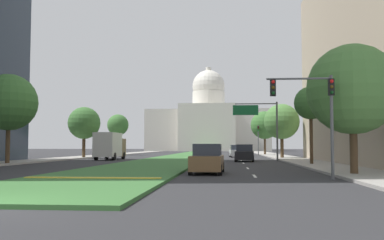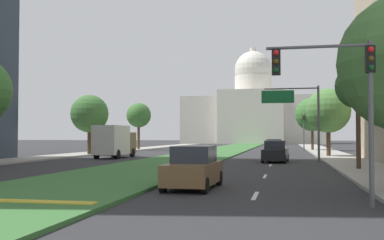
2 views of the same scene
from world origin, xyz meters
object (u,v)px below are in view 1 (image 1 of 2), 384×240
street_tree_right_far (282,122)px  sedan_midblock (245,154)px  traffic_light_near_right (314,103)px  sedan_distant (237,152)px  street_tree_right_mid (311,104)px  street_tree_right_distant (265,125)px  street_tree_right_near (352,89)px  capitol_building (208,125)px  overhead_guide_sign (261,119)px  street_tree_left_mid (9,102)px  box_truck_delivery (110,146)px  traffic_light_far_right (258,136)px  street_tree_left_distant (118,125)px  sedan_lead_stopped (207,160)px  street_tree_left_far (84,123)px

street_tree_right_far → sedan_midblock: (-5.16, -9.96, -3.93)m
traffic_light_near_right → sedan_distant: (-3.10, 40.40, -2.96)m
street_tree_right_mid → street_tree_right_distant: 39.10m
street_tree_right_near → street_tree_right_far: bearing=90.0°
capitol_building → traffic_light_near_right: (10.72, -116.98, -4.75)m
overhead_guide_sign → street_tree_right_distant: street_tree_right_distant is taller
street_tree_left_mid → street_tree_right_far: size_ratio=1.13×
street_tree_right_far → box_truck_delivery: bearing=-164.3°
traffic_light_near_right → street_tree_right_near: 3.79m
overhead_guide_sign → street_tree_right_near: size_ratio=0.89×
traffic_light_far_right → box_truck_delivery: size_ratio=0.81×
street_tree_right_near → box_truck_delivery: size_ratio=1.15×
traffic_light_near_right → sedan_midblock: bearing=96.1°
traffic_light_far_right → sedan_midblock: size_ratio=1.17×
sedan_midblock → sedan_distant: 16.35m
street_tree_right_mid → street_tree_left_distant: bearing=125.6°
street_tree_right_mid → sedan_lead_stopped: size_ratio=1.62×
traffic_light_near_right → street_tree_left_distant: size_ratio=0.72×
capitol_building → sedan_lead_stopped: capitol_building is taller
box_truck_delivery → street_tree_right_distant: bearing=52.1°
street_tree_left_mid → street_tree_right_far: 32.81m
traffic_light_far_right → overhead_guide_sign: overhead_guide_sign is taller
traffic_light_near_right → sedan_distant: size_ratio=1.22×
street_tree_left_mid → box_truck_delivery: (5.24, 13.85, -3.82)m
street_tree_left_far → box_truck_delivery: street_tree_left_far is taller
street_tree_right_mid → street_tree_left_distant: size_ratio=0.93×
capitol_building → street_tree_right_far: size_ratio=5.52×
street_tree_right_mid → sedan_distant: size_ratio=1.58×
traffic_light_far_right → street_tree_left_far: bearing=-141.9°
street_tree_left_distant → sedan_lead_stopped: (18.28, -48.49, -4.49)m
sedan_midblock → traffic_light_far_right: bearing=83.1°
capitol_building → street_tree_right_mid: bearing=-82.5°
street_tree_right_far → box_truck_delivery: size_ratio=1.11×
street_tree_left_far → street_tree_right_distant: street_tree_right_distant is taller
street_tree_left_far → sedan_distant: street_tree_left_far is taller
street_tree_right_distant → box_truck_delivery: (-20.52, -26.35, -3.63)m
sedan_distant → box_truck_delivery: size_ratio=0.66×
traffic_light_near_right → street_tree_right_distant: 54.53m
sedan_midblock → box_truck_delivery: bearing=165.6°
capitol_building → street_tree_left_distant: size_ratio=5.39×
street_tree_left_far → street_tree_right_far: bearing=1.5°
traffic_light_near_right → street_tree_right_mid: 15.68m
box_truck_delivery → street_tree_left_mid: bearing=-110.7°
street_tree_right_mid → sedan_lead_stopped: 14.78m
street_tree_left_distant → box_truck_delivery: bearing=-77.4°
street_tree_right_distant → sedan_distant: (-5.24, -14.07, -4.48)m
street_tree_left_mid → sedan_lead_stopped: 21.29m
street_tree_right_mid → street_tree_left_distant: (-26.58, 37.11, 0.04)m
traffic_light_near_right → street_tree_left_mid: size_ratio=0.65×
traffic_light_far_right → overhead_guide_sign: 26.80m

